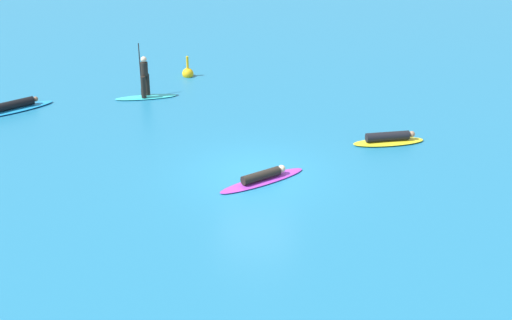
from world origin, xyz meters
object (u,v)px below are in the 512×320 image
surfer_on_teal_board (145,86)px  marker_buoy (188,73)px  surfer_on_yellow_board (389,139)px  surfer_on_blue_board (16,107)px  surfer_on_purple_board (263,178)px

surfer_on_teal_board → marker_buoy: size_ratio=2.43×
surfer_on_yellow_board → surfer_on_blue_board: 14.62m
surfer_on_yellow_board → marker_buoy: 10.91m
surfer_on_blue_board → surfer_on_purple_board: 11.64m
surfer_on_blue_board → marker_buoy: (5.74, 5.25, 0.00)m
surfer_on_teal_board → surfer_on_blue_board: size_ratio=0.94×
surfer_on_teal_board → marker_buoy: 3.26m
surfer_on_purple_board → marker_buoy: (-4.82, 10.14, 0.02)m
surfer_on_purple_board → marker_buoy: marker_buoy is taller
surfer_on_blue_board → marker_buoy: bearing=-5.4°
surfer_on_yellow_board → surfer_on_teal_board: (-9.89, 3.35, 0.36)m
surfer_on_teal_board → surfer_on_purple_board: surfer_on_teal_board is taller
surfer_on_blue_board → marker_buoy: marker_buoy is taller
surfer_on_teal_board → surfer_on_blue_board: bearing=4.5°
surfer_on_teal_board → surfer_on_purple_board: (5.88, -7.08, -0.38)m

